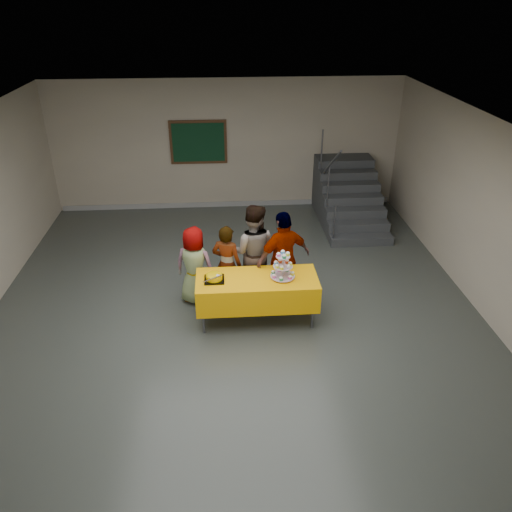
{
  "coord_description": "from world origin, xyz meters",
  "views": [
    {
      "loc": [
        -0.15,
        -6.35,
        4.7
      ],
      "look_at": [
        0.34,
        0.42,
        1.05
      ],
      "focal_mm": 35.0,
      "sensor_mm": 36.0,
      "label": 1
    }
  ],
  "objects_px": {
    "bear_cake": "(214,277)",
    "cupcake_stand": "(283,268)",
    "staircase": "(347,197)",
    "schoolchild_c": "(253,251)",
    "schoolchild_d": "(284,259)",
    "noticeboard": "(198,142)",
    "schoolchild_b": "(227,265)",
    "schoolchild_a": "(195,266)",
    "bake_table": "(257,290)"
  },
  "relations": [
    {
      "from": "bake_table",
      "to": "staircase",
      "type": "height_order",
      "value": "staircase"
    },
    {
      "from": "noticeboard",
      "to": "bake_table",
      "type": "bearing_deg",
      "value": -78.22
    },
    {
      "from": "schoolchild_d",
      "to": "staircase",
      "type": "bearing_deg",
      "value": -141.79
    },
    {
      "from": "bear_cake",
      "to": "schoolchild_d",
      "type": "relative_size",
      "value": 0.22
    },
    {
      "from": "schoolchild_d",
      "to": "staircase",
      "type": "distance_m",
      "value": 3.89
    },
    {
      "from": "schoolchild_b",
      "to": "schoolchild_c",
      "type": "height_order",
      "value": "schoolchild_c"
    },
    {
      "from": "schoolchild_a",
      "to": "schoolchild_d",
      "type": "height_order",
      "value": "schoolchild_d"
    },
    {
      "from": "schoolchild_a",
      "to": "schoolchild_b",
      "type": "bearing_deg",
      "value": -166.18
    },
    {
      "from": "schoolchild_a",
      "to": "staircase",
      "type": "relative_size",
      "value": 0.56
    },
    {
      "from": "bear_cake",
      "to": "cupcake_stand",
      "type": "bearing_deg",
      "value": -0.1
    },
    {
      "from": "staircase",
      "to": "bake_table",
      "type": "bearing_deg",
      "value": -121.08
    },
    {
      "from": "bear_cake",
      "to": "noticeboard",
      "type": "relative_size",
      "value": 0.28
    },
    {
      "from": "schoolchild_c",
      "to": "schoolchild_b",
      "type": "bearing_deg",
      "value": 34.75
    },
    {
      "from": "cupcake_stand",
      "to": "schoolchild_a",
      "type": "bearing_deg",
      "value": 155.06
    },
    {
      "from": "staircase",
      "to": "noticeboard",
      "type": "bearing_deg",
      "value": 165.97
    },
    {
      "from": "bake_table",
      "to": "schoolchild_b",
      "type": "distance_m",
      "value": 0.76
    },
    {
      "from": "bear_cake",
      "to": "schoolchild_b",
      "type": "height_order",
      "value": "schoolchild_b"
    },
    {
      "from": "schoolchild_c",
      "to": "noticeboard",
      "type": "height_order",
      "value": "noticeboard"
    },
    {
      "from": "schoolchild_b",
      "to": "staircase",
      "type": "xyz_separation_m",
      "value": [
        2.81,
        3.32,
        -0.21
      ]
    },
    {
      "from": "schoolchild_a",
      "to": "schoolchild_b",
      "type": "relative_size",
      "value": 0.97
    },
    {
      "from": "bake_table",
      "to": "schoolchild_a",
      "type": "relative_size",
      "value": 1.39
    },
    {
      "from": "staircase",
      "to": "schoolchild_b",
      "type": "bearing_deg",
      "value": -130.24
    },
    {
      "from": "schoolchild_d",
      "to": "bake_table",
      "type": "bearing_deg",
      "value": 24.55
    },
    {
      "from": "bake_table",
      "to": "cupcake_stand",
      "type": "bearing_deg",
      "value": -1.41
    },
    {
      "from": "schoolchild_a",
      "to": "staircase",
      "type": "distance_m",
      "value": 4.68
    },
    {
      "from": "schoolchild_b",
      "to": "cupcake_stand",
      "type": "bearing_deg",
      "value": 167.1
    },
    {
      "from": "bake_table",
      "to": "schoolchild_d",
      "type": "distance_m",
      "value": 0.75
    },
    {
      "from": "cupcake_stand",
      "to": "staircase",
      "type": "bearing_deg",
      "value": 63.41
    },
    {
      "from": "bake_table",
      "to": "schoolchild_c",
      "type": "bearing_deg",
      "value": 90.38
    },
    {
      "from": "staircase",
      "to": "cupcake_stand",
      "type": "bearing_deg",
      "value": -116.59
    },
    {
      "from": "bear_cake",
      "to": "schoolchild_c",
      "type": "xyz_separation_m",
      "value": [
        0.65,
        0.79,
        -0.0
      ]
    },
    {
      "from": "cupcake_stand",
      "to": "schoolchild_a",
      "type": "relative_size",
      "value": 0.33
    },
    {
      "from": "bear_cake",
      "to": "schoolchild_d",
      "type": "distance_m",
      "value": 1.24
    },
    {
      "from": "bake_table",
      "to": "schoolchild_b",
      "type": "bearing_deg",
      "value": 127.39
    },
    {
      "from": "staircase",
      "to": "noticeboard",
      "type": "distance_m",
      "value": 3.62
    },
    {
      "from": "bear_cake",
      "to": "schoolchild_b",
      "type": "relative_size",
      "value": 0.26
    },
    {
      "from": "cupcake_stand",
      "to": "noticeboard",
      "type": "bearing_deg",
      "value": 106.24
    },
    {
      "from": "cupcake_stand",
      "to": "schoolchild_b",
      "type": "relative_size",
      "value": 0.32
    },
    {
      "from": "cupcake_stand",
      "to": "schoolchild_d",
      "type": "xyz_separation_m",
      "value": [
        0.08,
        0.52,
        -0.13
      ]
    },
    {
      "from": "staircase",
      "to": "schoolchild_d",
      "type": "bearing_deg",
      "value": -119.01
    },
    {
      "from": "schoolchild_d",
      "to": "noticeboard",
      "type": "distance_m",
      "value": 4.54
    },
    {
      "from": "bear_cake",
      "to": "schoolchild_a",
      "type": "distance_m",
      "value": 0.73
    },
    {
      "from": "bear_cake",
      "to": "noticeboard",
      "type": "xyz_separation_m",
      "value": [
        -0.34,
        4.75,
        0.77
      ]
    },
    {
      "from": "schoolchild_d",
      "to": "schoolchild_b",
      "type": "bearing_deg",
      "value": -27.53
    },
    {
      "from": "bake_table",
      "to": "staircase",
      "type": "bearing_deg",
      "value": 58.92
    },
    {
      "from": "bake_table",
      "to": "cupcake_stand",
      "type": "xyz_separation_m",
      "value": [
        0.4,
        -0.01,
        0.39
      ]
    },
    {
      "from": "cupcake_stand",
      "to": "staircase",
      "type": "xyz_separation_m",
      "value": [
        1.96,
        3.92,
        -0.46
      ]
    },
    {
      "from": "noticeboard",
      "to": "bear_cake",
      "type": "bearing_deg",
      "value": -85.97
    },
    {
      "from": "cupcake_stand",
      "to": "noticeboard",
      "type": "xyz_separation_m",
      "value": [
        -1.38,
        4.75,
        0.65
      ]
    },
    {
      "from": "schoolchild_a",
      "to": "schoolchild_b",
      "type": "distance_m",
      "value": 0.53
    }
  ]
}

